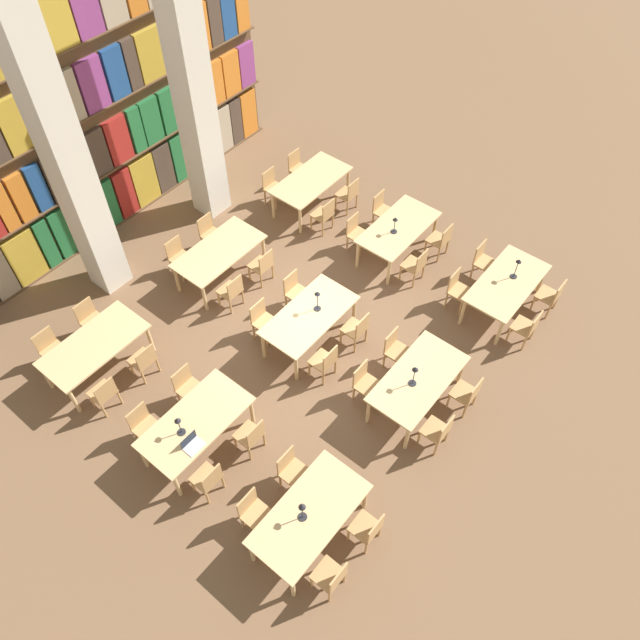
% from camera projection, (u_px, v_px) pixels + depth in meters
% --- Properties ---
extents(ground_plane, '(40.00, 40.00, 0.00)m').
position_uv_depth(ground_plane, '(310.00, 336.00, 12.42)').
color(ground_plane, brown).
extents(bookshelf_bank, '(9.18, 0.35, 5.50)m').
position_uv_depth(bookshelf_bank, '(96.00, 118.00, 12.61)').
color(bookshelf_bank, brown).
rests_on(bookshelf_bank, ground_plane).
extents(pillar_left, '(0.63, 0.63, 6.00)m').
position_uv_depth(pillar_left, '(68.00, 165.00, 11.03)').
color(pillar_left, beige).
rests_on(pillar_left, ground_plane).
extents(pillar_center, '(0.63, 0.63, 6.00)m').
position_uv_depth(pillar_center, '(193.00, 92.00, 12.50)').
color(pillar_center, beige).
rests_on(pillar_center, ground_plane).
extents(reading_table_0, '(1.93, 0.98, 0.77)m').
position_uv_depth(reading_table_0, '(310.00, 515.00, 9.41)').
color(reading_table_0, tan).
rests_on(reading_table_0, ground_plane).
extents(chair_0, '(0.42, 0.40, 0.87)m').
position_uv_depth(chair_0, '(332.00, 577.00, 9.07)').
color(chair_0, tan).
rests_on(chair_0, ground_plane).
extents(chair_1, '(0.42, 0.40, 0.87)m').
position_uv_depth(chair_1, '(254.00, 511.00, 9.68)').
color(chair_1, tan).
rests_on(chair_1, ground_plane).
extents(chair_2, '(0.42, 0.40, 0.87)m').
position_uv_depth(chair_2, '(368.00, 529.00, 9.51)').
color(chair_2, tan).
rests_on(chair_2, ground_plane).
extents(chair_3, '(0.42, 0.40, 0.87)m').
position_uv_depth(chair_3, '(292.00, 469.00, 10.12)').
color(chair_3, tan).
rests_on(chair_3, ground_plane).
extents(desk_lamp_0, '(0.14, 0.14, 0.45)m').
position_uv_depth(desk_lamp_0, '(302.00, 509.00, 9.08)').
color(desk_lamp_0, '#232328').
rests_on(desk_lamp_0, reading_table_0).
extents(reading_table_1, '(1.93, 0.98, 0.77)m').
position_uv_depth(reading_table_1, '(418.00, 380.00, 10.93)').
color(reading_table_1, tan).
rests_on(reading_table_1, ground_plane).
extents(chair_4, '(0.42, 0.40, 0.87)m').
position_uv_depth(chair_4, '(438.00, 431.00, 10.56)').
color(chair_4, tan).
rests_on(chair_4, ground_plane).
extents(chair_5, '(0.42, 0.40, 0.87)m').
position_uv_depth(chair_5, '(365.00, 382.00, 11.17)').
color(chair_5, tan).
rests_on(chair_5, ground_plane).
extents(chair_6, '(0.42, 0.40, 0.87)m').
position_uv_depth(chair_6, '(467.00, 393.00, 11.02)').
color(chair_6, tan).
rests_on(chair_6, ground_plane).
extents(chair_7, '(0.42, 0.40, 0.87)m').
position_uv_depth(chair_7, '(395.00, 349.00, 11.63)').
color(chair_7, tan).
rests_on(chair_7, ground_plane).
extents(desk_lamp_1, '(0.14, 0.14, 0.48)m').
position_uv_depth(desk_lamp_1, '(415.00, 373.00, 10.54)').
color(desk_lamp_1, '#232328').
rests_on(desk_lamp_1, reading_table_1).
extents(reading_table_2, '(1.93, 0.98, 0.77)m').
position_uv_depth(reading_table_2, '(507.00, 285.00, 12.35)').
color(reading_table_2, tan).
rests_on(reading_table_2, ground_plane).
extents(chair_8, '(0.42, 0.40, 0.87)m').
position_uv_depth(chair_8, '(527.00, 327.00, 11.96)').
color(chair_8, tan).
rests_on(chair_8, ground_plane).
extents(chair_9, '(0.42, 0.40, 0.87)m').
position_uv_depth(chair_9, '(457.00, 289.00, 12.57)').
color(chair_9, tan).
rests_on(chair_9, ground_plane).
extents(chair_10, '(0.42, 0.40, 0.87)m').
position_uv_depth(chair_10, '(551.00, 295.00, 12.46)').
color(chair_10, tan).
rests_on(chair_10, ground_plane).
extents(chair_11, '(0.42, 0.40, 0.87)m').
position_uv_depth(chair_11, '(483.00, 260.00, 13.07)').
color(chair_11, tan).
rests_on(chair_11, ground_plane).
extents(desk_lamp_2, '(0.14, 0.14, 0.49)m').
position_uv_depth(desk_lamp_2, '(517.00, 265.00, 12.11)').
color(desk_lamp_2, '#232328').
rests_on(desk_lamp_2, reading_table_2).
extents(reading_table_3, '(1.93, 0.98, 0.77)m').
position_uv_depth(reading_table_3, '(196.00, 423.00, 10.40)').
color(reading_table_3, tan).
rests_on(reading_table_3, ground_plane).
extents(chair_12, '(0.42, 0.40, 0.87)m').
position_uv_depth(chair_12, '(208.00, 479.00, 10.01)').
color(chair_12, tan).
rests_on(chair_12, ground_plane).
extents(chair_13, '(0.42, 0.40, 0.87)m').
position_uv_depth(chair_13, '(144.00, 425.00, 10.62)').
color(chair_13, tan).
rests_on(chair_13, ground_plane).
extents(chair_14, '(0.42, 0.40, 0.87)m').
position_uv_depth(chair_14, '(251.00, 435.00, 10.50)').
color(chair_14, tan).
rests_on(chair_14, ground_plane).
extents(chair_15, '(0.42, 0.40, 0.87)m').
position_uv_depth(chair_15, '(188.00, 386.00, 11.11)').
color(chair_15, tan).
rests_on(chair_15, ground_plane).
extents(desk_lamp_3, '(0.14, 0.14, 0.44)m').
position_uv_depth(desk_lamp_3, '(179.00, 423.00, 9.97)').
color(desk_lamp_3, '#232328').
rests_on(desk_lamp_3, reading_table_3).
extents(laptop, '(0.32, 0.22, 0.21)m').
position_uv_depth(laptop, '(192.00, 444.00, 10.02)').
color(laptop, silver).
rests_on(laptop, reading_table_3).
extents(reading_table_4, '(1.93, 0.98, 0.77)m').
position_uv_depth(reading_table_4, '(309.00, 317.00, 11.83)').
color(reading_table_4, tan).
rests_on(reading_table_4, ground_plane).
extents(chair_16, '(0.42, 0.40, 0.87)m').
position_uv_depth(chair_16, '(325.00, 361.00, 11.46)').
color(chair_16, tan).
rests_on(chair_16, ground_plane).
extents(chair_17, '(0.42, 0.40, 0.87)m').
position_uv_depth(chair_17, '(263.00, 320.00, 12.07)').
color(chair_17, tan).
rests_on(chair_17, ground_plane).
extents(chair_18, '(0.42, 0.40, 0.87)m').
position_uv_depth(chair_18, '(357.00, 329.00, 11.93)').
color(chair_18, tan).
rests_on(chair_18, ground_plane).
extents(chair_19, '(0.42, 0.40, 0.87)m').
position_uv_depth(chair_19, '(295.00, 291.00, 12.54)').
color(chair_19, tan).
rests_on(chair_19, ground_plane).
extents(desk_lamp_4, '(0.14, 0.14, 0.49)m').
position_uv_depth(desk_lamp_4, '(317.00, 297.00, 11.59)').
color(desk_lamp_4, '#232328').
rests_on(desk_lamp_4, reading_table_4).
extents(reading_table_5, '(1.93, 0.98, 0.77)m').
position_uv_depth(reading_table_5, '(398.00, 229.00, 13.34)').
color(reading_table_5, tan).
rests_on(reading_table_5, ground_plane).
extents(chair_20, '(0.42, 0.40, 0.87)m').
position_uv_depth(chair_20, '(416.00, 265.00, 12.99)').
color(chair_20, tan).
rests_on(chair_20, ground_plane).
extents(chair_21, '(0.42, 0.40, 0.87)m').
position_uv_depth(chair_21, '(356.00, 232.00, 13.60)').
color(chair_21, tan).
rests_on(chair_21, ground_plane).
extents(chair_22, '(0.42, 0.40, 0.87)m').
position_uv_depth(chair_22, '(441.00, 240.00, 13.46)').
color(chair_22, tan).
rests_on(chair_22, ground_plane).
extents(chair_23, '(0.42, 0.40, 0.87)m').
position_uv_depth(chair_23, '(382.00, 209.00, 14.07)').
color(chair_23, tan).
rests_on(chair_23, ground_plane).
extents(desk_lamp_5, '(0.14, 0.14, 0.40)m').
position_uv_depth(desk_lamp_5, '(395.00, 222.00, 12.97)').
color(desk_lamp_5, '#232328').
rests_on(desk_lamp_5, reading_table_5).
extents(reading_table_6, '(1.93, 0.98, 0.77)m').
position_uv_depth(reading_table_6, '(94.00, 347.00, 11.39)').
color(reading_table_6, tan).
rests_on(reading_table_6, ground_plane).
extents(chair_24, '(0.42, 0.40, 0.87)m').
position_uv_depth(chair_24, '(104.00, 393.00, 11.03)').
color(chair_24, tan).
rests_on(chair_24, ground_plane).
extents(chair_25, '(0.42, 0.40, 0.87)m').
position_uv_depth(chair_25, '(51.00, 348.00, 11.64)').
color(chair_25, tan).
rests_on(chair_25, ground_plane).
extents(chair_26, '(0.42, 0.40, 0.87)m').
position_uv_depth(chair_26, '(144.00, 360.00, 11.47)').
color(chair_26, tan).
rests_on(chair_26, ground_plane).
extents(chair_27, '(0.42, 0.40, 0.87)m').
position_uv_depth(chair_27, '(91.00, 319.00, 12.08)').
color(chair_27, tan).
rests_on(chair_27, ground_plane).
extents(reading_table_7, '(1.93, 0.98, 0.77)m').
position_uv_depth(reading_table_7, '(219.00, 253.00, 12.90)').
color(reading_table_7, tan).
rests_on(reading_table_7, ground_plane).
extents(chair_28, '(0.42, 0.40, 0.87)m').
position_uv_depth(chair_28, '(232.00, 291.00, 12.54)').
color(chair_28, tan).
rests_on(chair_28, ground_plane).
extents(chair_29, '(0.42, 0.40, 0.87)m').
position_uv_depth(chair_29, '(179.00, 256.00, 13.15)').
color(chair_29, tan).
rests_on(chair_29, ground_plane).
extents(chair_30, '(0.42, 0.40, 0.87)m').
position_uv_depth(chair_30, '(262.00, 265.00, 12.99)').
color(chair_30, tan).
rests_on(chair_30, ground_plane).
extents(chair_31, '(0.42, 0.40, 0.87)m').
position_uv_depth(chair_31, '(210.00, 233.00, 13.60)').
color(chair_31, tan).
rests_on(chair_31, ground_plane).
extents(reading_table_8, '(1.93, 0.98, 0.77)m').
position_uv_depth(reading_table_8, '(311.00, 182.00, 14.34)').
color(reading_table_8, tan).
rests_on(reading_table_8, ground_plane).
extents(chair_32, '(0.42, 0.40, 0.87)m').
position_uv_depth(chair_32, '(324.00, 214.00, 13.97)').
color(chair_32, tan).
rests_on(chair_32, ground_plane).
extents(chair_33, '(0.42, 0.40, 0.87)m').
position_uv_depth(chair_33, '(273.00, 186.00, 14.58)').
color(chair_33, tan).
rests_on(chair_33, ground_plane).
extents(chair_34, '(0.42, 0.40, 0.87)m').
position_uv_depth(chair_34, '(349.00, 194.00, 14.41)').
color(chair_34, tan).
rests_on(chair_34, ground_plane).
extents(chair_35, '(0.42, 0.40, 0.87)m').
position_uv_depth(chair_35, '(298.00, 167.00, 15.02)').
color(chair_35, tan).
rests_on(chair_35, ground_plane).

